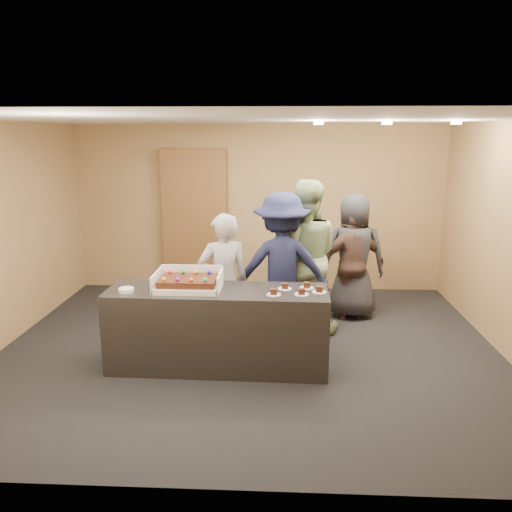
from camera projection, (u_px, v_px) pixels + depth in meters
The scene contains 17 objects.
room at pixel (249, 240), 5.76m from camera, with size 6.04×6.00×2.70m.
serving_counter at pixel (218, 328), 5.51m from camera, with size 2.40×0.70×0.90m, color black.
storage_cabinet at pixel (195, 221), 8.19m from camera, with size 1.06×0.15×2.33m, color brown.
cake_box at pixel (189, 284), 5.44m from camera, with size 0.71×0.49×0.21m.
sheet_cake at pixel (188, 281), 5.40m from camera, with size 0.61×0.42×0.12m.
plate_stack at pixel (126, 290), 5.33m from camera, with size 0.16×0.16×0.04m, color white.
slice_a at pixel (274, 293), 5.22m from camera, with size 0.15×0.15×0.07m.
slice_b at pixel (285, 287), 5.42m from camera, with size 0.15×0.15×0.07m.
slice_c at pixel (302, 293), 5.23m from camera, with size 0.15×0.15×0.07m.
slice_d at pixel (307, 286), 5.45m from camera, with size 0.15×0.15×0.07m.
slice_e at pixel (319, 290), 5.30m from camera, with size 0.15×0.15×0.07m.
person_server_grey at pixel (224, 283), 5.88m from camera, with size 0.61×0.40×1.67m, color #A3A2A7.
person_sage_man at pixel (304, 257), 6.44m from camera, with size 0.97×0.75×1.99m, color #95AF7F.
person_navy_man at pixel (282, 268), 6.18m from camera, with size 1.21×0.69×1.87m, color #1A1E40.
person_brown_extra at pixel (353, 264), 6.93m from camera, with size 0.92×0.38×1.57m, color brown.
person_dark_suit at pixel (354, 256), 6.98m from camera, with size 0.87×0.57×1.78m, color #2B2A30.
ceiling_spotlights at pixel (387, 123), 5.86m from camera, with size 1.72×0.12×0.03m.
Camera 1 is at (0.36, -5.63, 2.53)m, focal length 35.00 mm.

